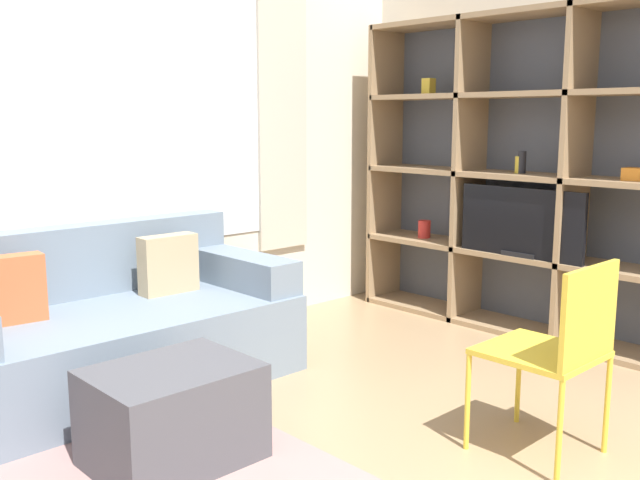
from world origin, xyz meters
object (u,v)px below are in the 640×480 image
(shelving_unit, at_px, (523,177))
(folding_chair, at_px, (559,342))
(couch_main, at_px, (108,331))
(ottoman, at_px, (172,416))

(shelving_unit, height_order, folding_chair, shelving_unit)
(couch_main, distance_m, folding_chair, 2.33)
(ottoman, bearing_deg, shelving_unit, 1.45)
(ottoman, bearing_deg, couch_main, 77.35)
(shelving_unit, bearing_deg, couch_main, 159.97)
(couch_main, xyz_separation_m, ottoman, (-0.23, -1.01, -0.10))
(ottoman, height_order, folding_chair, folding_chair)
(ottoman, xyz_separation_m, folding_chair, (1.23, -1.08, 0.30))
(couch_main, bearing_deg, ottoman, -102.65)
(couch_main, distance_m, ottoman, 1.04)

